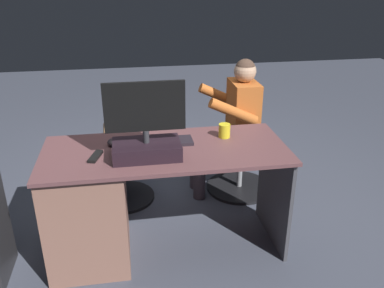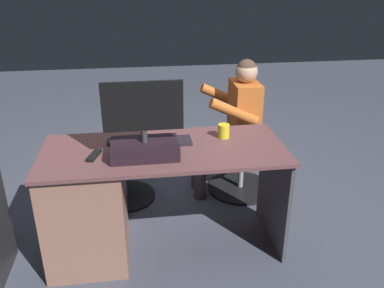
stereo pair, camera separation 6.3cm
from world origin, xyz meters
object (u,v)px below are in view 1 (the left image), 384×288
Objects in this scene: visitor_chair at (240,162)px; person at (232,118)px; cup at (224,131)px; monitor at (146,137)px; tv_remote at (96,156)px; office_chair_teddy at (122,169)px; computer_mouse at (112,142)px; keyboard at (159,142)px; teddy_bear at (119,128)px; desk at (104,202)px.

visitor_chair is 0.49× the size of person.
person reaches higher than cup.
monitor is 3.05× the size of tv_remote.
cup is 0.59m from person.
tv_remote reaches higher than office_chair_teddy.
computer_mouse is 0.72m from cup.
teddy_bear is at bearing -66.47° from keyboard.
keyboard is 1.04m from visitor_chair.
tv_remote is at bearing 12.47° from cup.
monitor is at bearing 43.28° from visitor_chair.
visitor_chair is (-1.08, -0.67, -0.14)m from desk.
desk is at bearing 56.35° from computer_mouse.
person is (-1.00, -0.67, 0.26)m from desk.
computer_mouse is at bearing -123.65° from desk.
keyboard is at bearing -166.66° from desk.
tv_remote reaches higher than visitor_chair.
tv_remote is (0.30, -0.03, -0.11)m from monitor.
desk is 1.35× the size of person.
cup reaches higher than office_chair_teddy.
office_chair_teddy is at bearing 90.00° from teddy_bear.
computer_mouse is 0.58m from teddy_bear.
cup reaches higher than visitor_chair.
cup is at bearing 141.55° from office_chair_teddy.
keyboard is 0.86m from person.
teddy_bear is at bearing -0.61° from visitor_chair.
keyboard is 0.79m from office_chair_teddy.
desk is 3.04× the size of office_chair_teddy.
monitor is 5.09× the size of cup.
office_chair_teddy is (-0.03, -0.55, -0.48)m from computer_mouse.
teddy_bear reaches higher than tv_remote.
office_chair_teddy is 0.97m from visitor_chair.
keyboard reaches higher than office_chair_teddy.
person is at bearing 179.32° from teddy_bear.
tv_remote is at bearing 80.02° from office_chair_teddy.
teddy_bear reaches higher than office_chair_teddy.
computer_mouse is 1.07× the size of cup.
keyboard reaches higher than visitor_chair.
visitor_chair is (-1.10, -0.73, -0.49)m from tv_remote.
keyboard is 4.38× the size of computer_mouse.
monitor is (-0.28, 0.09, 0.46)m from desk.
keyboard is 0.29m from computer_mouse.
monitor is 1.33× the size of teddy_bear.
person is at bearing 0.09° from visitor_chair.
desk is 0.89m from cup.
computer_mouse is 0.17× the size of visitor_chair.
office_chair_teddy is 0.44× the size of person.
cup reaches higher than computer_mouse.
teddy_bear is (0.69, -0.56, -0.16)m from cup.
teddy_bear is at bearing -83.17° from tv_remote.
teddy_bear is (0.00, -0.01, 0.35)m from office_chair_teddy.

